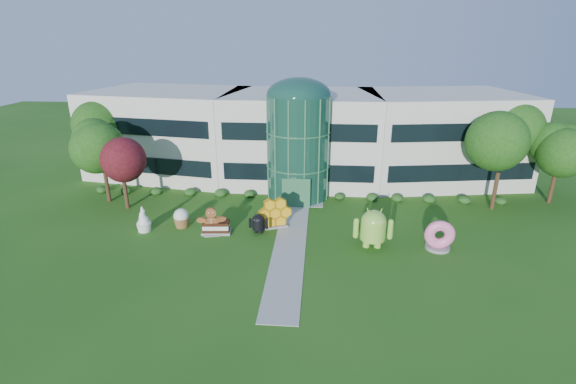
# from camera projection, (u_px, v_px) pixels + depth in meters

# --- Properties ---
(ground) EXTENTS (140.00, 140.00, 0.00)m
(ground) POSITION_uv_depth(u_px,v_px,m) (288.00, 254.00, 30.38)
(ground) COLOR #215114
(ground) RESTS_ON ground
(building) EXTENTS (46.00, 15.00, 9.30)m
(building) POSITION_uv_depth(u_px,v_px,m) (301.00, 136.00, 45.53)
(building) COLOR beige
(building) RESTS_ON ground
(atrium) EXTENTS (6.00, 6.00, 9.80)m
(atrium) POSITION_uv_depth(u_px,v_px,m) (298.00, 148.00, 39.85)
(atrium) COLOR #194738
(atrium) RESTS_ON ground
(walkway) EXTENTS (2.40, 20.00, 0.04)m
(walkway) POSITION_uv_depth(u_px,v_px,m) (290.00, 241.00, 32.24)
(walkway) COLOR #9E9E93
(walkway) RESTS_ON ground
(tree_red) EXTENTS (4.00, 4.00, 6.00)m
(tree_red) POSITION_uv_depth(u_px,v_px,m) (123.00, 177.00, 37.47)
(tree_red) COLOR #3F0C14
(tree_red) RESTS_ON ground
(trees_backdrop) EXTENTS (52.00, 8.00, 8.40)m
(trees_backdrop) POSITION_uv_depth(u_px,v_px,m) (299.00, 152.00, 41.03)
(trees_backdrop) COLOR #194912
(trees_backdrop) RESTS_ON ground
(android_green) EXTENTS (3.06, 2.05, 3.46)m
(android_green) POSITION_uv_depth(u_px,v_px,m) (373.00, 226.00, 30.87)
(android_green) COLOR #88C840
(android_green) RESTS_ON ground
(android_black) EXTENTS (1.76, 1.28, 1.87)m
(android_black) POSITION_uv_depth(u_px,v_px,m) (258.00, 222.00, 33.39)
(android_black) COLOR black
(android_black) RESTS_ON ground
(donut) EXTENTS (2.30, 1.18, 2.34)m
(donut) POSITION_uv_depth(u_px,v_px,m) (439.00, 234.00, 30.81)
(donut) COLOR #E35691
(donut) RESTS_ON ground
(gingerbread) EXTENTS (2.70, 1.50, 2.36)m
(gingerbread) POSITION_uv_depth(u_px,v_px,m) (211.00, 221.00, 33.00)
(gingerbread) COLOR brown
(gingerbread) RESTS_ON ground
(ice_cream_sandwich) EXTENTS (2.40, 1.35, 1.03)m
(ice_cream_sandwich) POSITION_uv_depth(u_px,v_px,m) (216.00, 227.00, 33.51)
(ice_cream_sandwich) COLOR black
(ice_cream_sandwich) RESTS_ON ground
(honeycomb) EXTENTS (3.14, 2.03, 2.33)m
(honeycomb) POSITION_uv_depth(u_px,v_px,m) (275.00, 214.00, 34.38)
(honeycomb) COLOR yellow
(honeycomb) RESTS_ON ground
(froyo) EXTENTS (1.64, 1.64, 2.16)m
(froyo) POSITION_uv_depth(u_px,v_px,m) (143.00, 219.00, 33.66)
(froyo) COLOR white
(froyo) RESTS_ON ground
(cupcake) EXTENTS (1.60, 1.60, 1.60)m
(cupcake) POSITION_uv_depth(u_px,v_px,m) (181.00, 218.00, 34.53)
(cupcake) COLOR white
(cupcake) RESTS_ON ground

